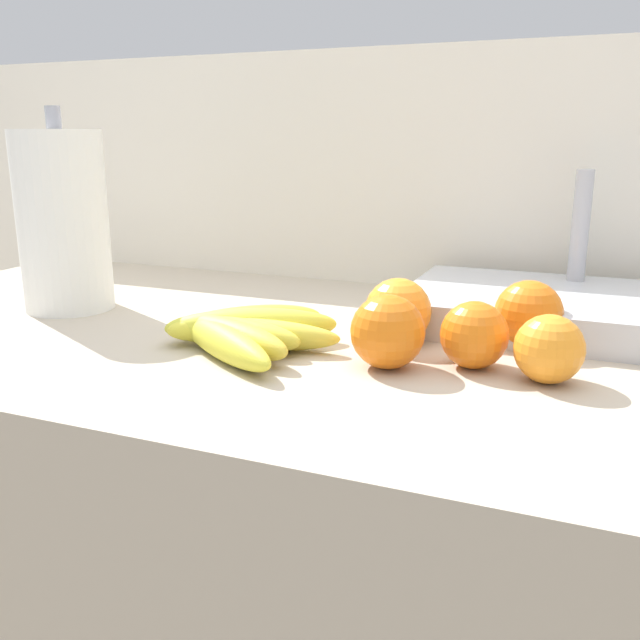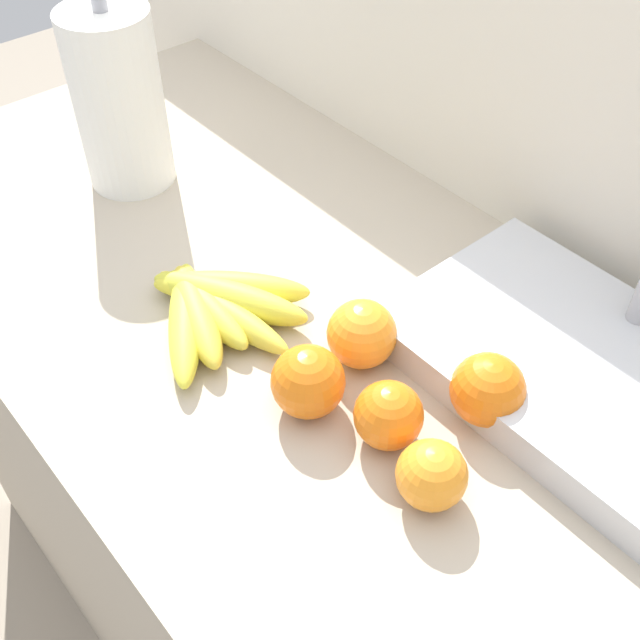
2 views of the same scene
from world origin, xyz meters
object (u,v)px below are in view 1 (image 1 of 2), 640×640
at_px(orange_far_right, 474,335).
at_px(orange_right, 529,314).
at_px(orange_front, 549,349).
at_px(paper_towel_roll, 63,221).
at_px(orange_center, 388,332).
at_px(banana_bunch, 241,332).
at_px(sink_basin, 570,309).
at_px(orange_back_right, 398,311).

height_order(orange_far_right, orange_right, orange_right).
xyz_separation_m(orange_front, paper_towel_roll, (-0.65, 0.06, 0.09)).
relative_size(orange_right, orange_center, 1.00).
bearing_deg(banana_bunch, orange_right, 23.77).
height_order(orange_far_right, sink_basin, sink_basin).
bearing_deg(orange_center, orange_far_right, 22.73).
xyz_separation_m(banana_bunch, paper_towel_roll, (-0.32, 0.08, 0.10)).
xyz_separation_m(orange_front, orange_center, (-0.16, -0.02, 0.00)).
bearing_deg(orange_front, orange_right, 105.60).
relative_size(orange_back_right, orange_far_right, 1.09).
bearing_deg(sink_basin, paper_towel_roll, -165.87).
bearing_deg(banana_bunch, orange_front, 2.99).
height_order(orange_right, sink_basin, sink_basin).
height_order(orange_front, orange_center, orange_center).
distance_m(orange_far_right, paper_towel_roll, 0.58).
bearing_deg(orange_center, sink_basin, 55.52).
distance_m(banana_bunch, sink_basin, 0.42).
distance_m(banana_bunch, orange_back_right, 0.18).
height_order(orange_center, sink_basin, sink_basin).
bearing_deg(sink_basin, orange_center, -124.48).
distance_m(banana_bunch, orange_far_right, 0.26).
bearing_deg(orange_far_right, sink_basin, 68.08).
height_order(banana_bunch, orange_right, orange_right).
xyz_separation_m(orange_back_right, orange_front, (0.17, -0.07, -0.00)).
bearing_deg(orange_center, orange_front, 6.26).
xyz_separation_m(orange_back_right, paper_towel_roll, (-0.48, -0.01, 0.08)).
distance_m(orange_back_right, orange_far_right, 0.11).
relative_size(banana_bunch, orange_front, 3.30).
distance_m(orange_back_right, orange_right, 0.15).
bearing_deg(orange_far_right, paper_towel_roll, 175.67).
bearing_deg(banana_bunch, orange_far_right, 7.71).
bearing_deg(orange_back_right, banana_bunch, -150.88).
height_order(orange_right, orange_center, same).
distance_m(orange_center, paper_towel_roll, 0.50).
bearing_deg(orange_center, orange_back_right, 99.39).
xyz_separation_m(orange_back_right, orange_center, (0.01, -0.09, 0.00)).
bearing_deg(orange_far_right, orange_right, 65.84).
distance_m(orange_center, sink_basin, 0.30).
xyz_separation_m(banana_bunch, orange_far_right, (0.26, 0.03, 0.02)).
bearing_deg(orange_front, sink_basin, 87.97).
xyz_separation_m(orange_far_right, sink_basin, (0.08, 0.21, -0.01)).
relative_size(banana_bunch, orange_center, 2.89).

